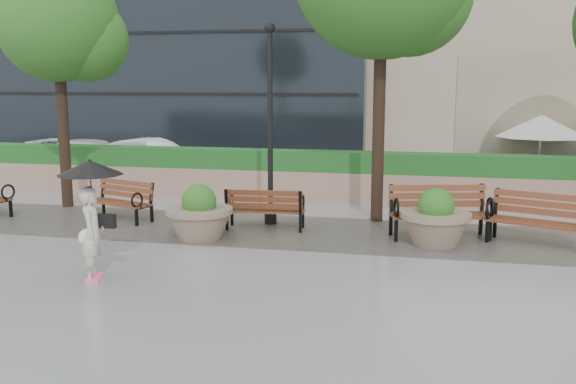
% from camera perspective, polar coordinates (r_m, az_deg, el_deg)
% --- Properties ---
extents(ground, '(100.00, 100.00, 0.00)m').
position_cam_1_polar(ground, '(11.48, -7.19, -6.65)').
color(ground, gray).
rests_on(ground, ground).
extents(cobble_strip, '(28.00, 3.20, 0.01)m').
position_cam_1_polar(cobble_strip, '(14.25, -3.15, -3.33)').
color(cobble_strip, '#383330').
rests_on(cobble_strip, ground).
extents(hedge_wall, '(24.00, 0.80, 1.35)m').
position_cam_1_polar(hedge_wall, '(17.95, 0.26, 1.55)').
color(hedge_wall, '#9E7766').
rests_on(hedge_wall, ground).
extents(asphalt_street, '(40.00, 7.00, 0.00)m').
position_cam_1_polar(asphalt_street, '(21.93, 2.46, 1.29)').
color(asphalt_street, black).
rests_on(asphalt_street, ground).
extents(bench_1, '(1.84, 1.24, 0.92)m').
position_cam_1_polar(bench_1, '(15.65, -14.75, -1.45)').
color(bench_1, brown).
rests_on(bench_1, ground).
extents(bench_2, '(1.76, 0.80, 0.92)m').
position_cam_1_polar(bench_2, '(14.19, -2.04, -2.27)').
color(bench_2, brown).
rests_on(bench_2, ground).
extents(bench_3, '(2.16, 1.28, 1.09)m').
position_cam_1_polar(bench_3, '(13.74, 13.31, -2.71)').
color(bench_3, brown).
rests_on(bench_3, ground).
extents(bench_4, '(2.07, 1.41, 1.04)m').
position_cam_1_polar(bench_4, '(13.67, 21.33, -3.25)').
color(bench_4, brown).
rests_on(bench_4, ground).
extents(planter_left, '(1.38, 1.38, 1.16)m').
position_cam_1_polar(planter_left, '(13.36, -7.88, -2.33)').
color(planter_left, '#7F6B56').
rests_on(planter_left, ground).
extents(planter_right, '(1.39, 1.39, 1.17)m').
position_cam_1_polar(planter_right, '(13.11, 12.97, -2.71)').
color(planter_right, '#7F6B56').
rests_on(planter_right, ground).
extents(lamppost, '(0.28, 0.28, 4.51)m').
position_cam_1_polar(lamppost, '(14.50, -1.59, 4.91)').
color(lamppost, black).
rests_on(lamppost, ground).
extents(tree_0, '(3.18, 3.04, 6.25)m').
position_cam_1_polar(tree_0, '(17.52, -19.25, 13.71)').
color(tree_0, black).
rests_on(tree_0, ground).
extents(patio_umb_white, '(2.50, 2.50, 2.30)m').
position_cam_1_polar(patio_umb_white, '(19.43, 21.59, 5.42)').
color(patio_umb_white, black).
rests_on(patio_umb_white, ground).
extents(car_left, '(4.39, 1.85, 1.27)m').
position_cam_1_polar(car_left, '(23.12, -16.81, 2.90)').
color(car_left, white).
rests_on(car_left, ground).
extents(car_right, '(4.19, 2.01, 1.32)m').
position_cam_1_polar(car_right, '(22.22, -11.95, 2.92)').
color(car_right, white).
rests_on(car_right, ground).
extents(pedestrian, '(1.08, 1.08, 1.98)m').
position_cam_1_polar(pedestrian, '(10.90, -17.06, -1.38)').
color(pedestrian, beige).
rests_on(pedestrian, ground).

